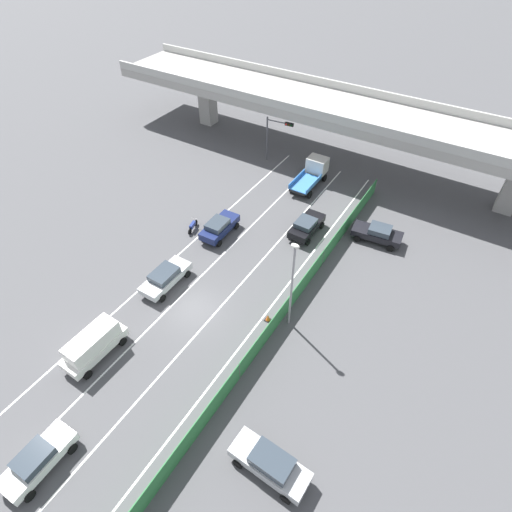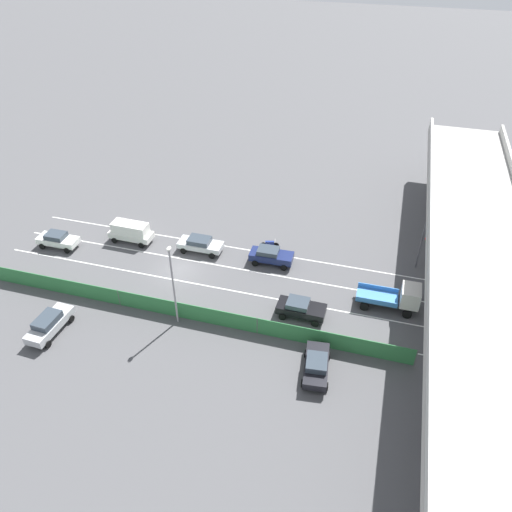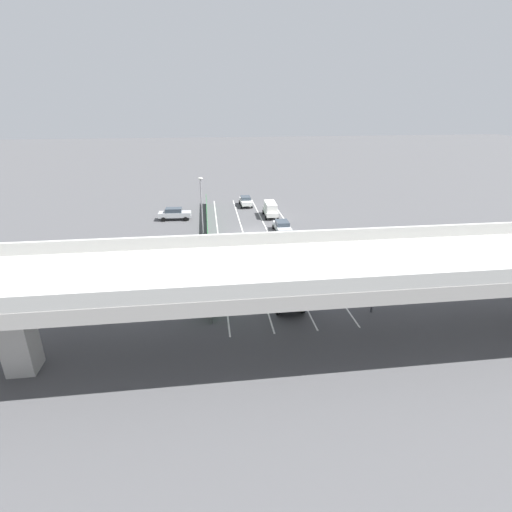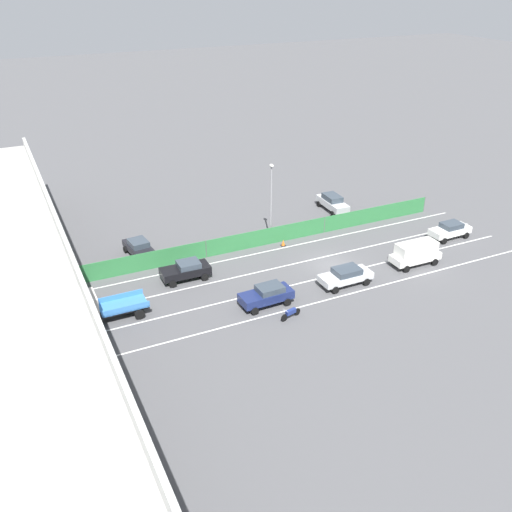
{
  "view_description": "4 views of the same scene",
  "coord_description": "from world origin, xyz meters",
  "px_view_note": "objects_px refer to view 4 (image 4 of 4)",
  "views": [
    {
      "loc": [
        14.94,
        -14.76,
        24.96
      ],
      "look_at": [
        2.31,
        5.44,
        2.43
      ],
      "focal_mm": 28.74,
      "sensor_mm": 36.0,
      "label": 1
    },
    {
      "loc": [
        35.22,
        17.94,
        30.23
      ],
      "look_at": [
        -2.31,
        7.15,
        1.45
      ],
      "focal_mm": 34.86,
      "sensor_mm": 36.0,
      "label": 2
    },
    {
      "loc": [
        6.22,
        48.99,
        16.2
      ],
      "look_at": [
        1.48,
        12.2,
        1.37
      ],
      "focal_mm": 27.14,
      "sensor_mm": 36.0,
      "label": 3
    },
    {
      "loc": [
        -38.21,
        25.84,
        24.35
      ],
      "look_at": [
        2.21,
        6.57,
        1.35
      ],
      "focal_mm": 39.77,
      "sensor_mm": 36.0,
      "label": 4
    }
  ],
  "objects_px": {
    "parked_sedan_dark": "(139,248)",
    "traffic_light": "(88,322)",
    "car_sedan_black": "(186,270)",
    "car_sedan_white": "(450,230)",
    "car_sedan_navy": "(267,295)",
    "parked_wagon_silver": "(332,202)",
    "street_lamp": "(271,196)",
    "car_sedan_silver": "(346,275)",
    "flatbed_truck_blue": "(98,307)",
    "motorcycle": "(291,313)",
    "car_van_white": "(416,252)",
    "traffic_cone": "(283,243)"
  },
  "relations": [
    {
      "from": "parked_wagon_silver",
      "to": "car_van_white",
      "type": "bearing_deg",
      "value": 179.34
    },
    {
      "from": "car_sedan_black",
      "to": "street_lamp",
      "type": "bearing_deg",
      "value": -69.97
    },
    {
      "from": "car_van_white",
      "to": "parked_wagon_silver",
      "type": "height_order",
      "value": "car_van_white"
    },
    {
      "from": "parked_sedan_dark",
      "to": "motorcycle",
      "type": "bearing_deg",
      "value": -153.17
    },
    {
      "from": "parked_wagon_silver",
      "to": "street_lamp",
      "type": "bearing_deg",
      "value": 112.93
    },
    {
      "from": "flatbed_truck_blue",
      "to": "car_van_white",
      "type": "bearing_deg",
      "value": -96.27
    },
    {
      "from": "car_sedan_black",
      "to": "flatbed_truck_blue",
      "type": "height_order",
      "value": "flatbed_truck_blue"
    },
    {
      "from": "motorcycle",
      "to": "street_lamp",
      "type": "distance_m",
      "value": 14.51
    },
    {
      "from": "car_sedan_silver",
      "to": "flatbed_truck_blue",
      "type": "height_order",
      "value": "flatbed_truck_blue"
    },
    {
      "from": "car_sedan_black",
      "to": "traffic_light",
      "type": "height_order",
      "value": "traffic_light"
    },
    {
      "from": "flatbed_truck_blue",
      "to": "motorcycle",
      "type": "xyz_separation_m",
      "value": [
        -5.97,
        -13.42,
        -0.83
      ]
    },
    {
      "from": "flatbed_truck_blue",
      "to": "parked_sedan_dark",
      "type": "bearing_deg",
      "value": -31.3
    },
    {
      "from": "car_sedan_silver",
      "to": "flatbed_truck_blue",
      "type": "xyz_separation_m",
      "value": [
        3.39,
        20.16,
        0.4
      ]
    },
    {
      "from": "car_sedan_black",
      "to": "flatbed_truck_blue",
      "type": "bearing_deg",
      "value": 112.33
    },
    {
      "from": "car_sedan_navy",
      "to": "parked_sedan_dark",
      "type": "distance_m",
      "value": 14.52
    },
    {
      "from": "car_sedan_black",
      "to": "street_lamp",
      "type": "distance_m",
      "value": 11.38
    },
    {
      "from": "street_lamp",
      "to": "traffic_cone",
      "type": "relative_size",
      "value": 12.77
    },
    {
      "from": "car_van_white",
      "to": "traffic_light",
      "type": "bearing_deg",
      "value": 94.99
    },
    {
      "from": "parked_sedan_dark",
      "to": "street_lamp",
      "type": "distance_m",
      "value": 13.35
    },
    {
      "from": "car_sedan_white",
      "to": "motorcycle",
      "type": "xyz_separation_m",
      "value": [
        -5.95,
        21.34,
        -0.44
      ]
    },
    {
      "from": "car_van_white",
      "to": "car_sedan_silver",
      "type": "relative_size",
      "value": 1.01
    },
    {
      "from": "car_van_white",
      "to": "car_sedan_black",
      "type": "height_order",
      "value": "car_van_white"
    },
    {
      "from": "car_sedan_white",
      "to": "parked_sedan_dark",
      "type": "relative_size",
      "value": 0.93
    },
    {
      "from": "car_van_white",
      "to": "car_sedan_navy",
      "type": "bearing_deg",
      "value": 91.29
    },
    {
      "from": "car_sedan_white",
      "to": "car_sedan_navy",
      "type": "distance_m",
      "value": 22.39
    },
    {
      "from": "flatbed_truck_blue",
      "to": "traffic_light",
      "type": "relative_size",
      "value": 1.03
    },
    {
      "from": "car_sedan_black",
      "to": "traffic_light",
      "type": "relative_size",
      "value": 0.81
    },
    {
      "from": "car_van_white",
      "to": "traffic_light",
      "type": "xyz_separation_m",
      "value": [
        -2.57,
        29.39,
        2.48
      ]
    },
    {
      "from": "car_sedan_white",
      "to": "traffic_cone",
      "type": "bearing_deg",
      "value": 70.55
    },
    {
      "from": "car_sedan_white",
      "to": "car_van_white",
      "type": "bearing_deg",
      "value": 113.84
    },
    {
      "from": "car_van_white",
      "to": "flatbed_truck_blue",
      "type": "distance_m",
      "value": 28.04
    },
    {
      "from": "flatbed_truck_blue",
      "to": "parked_sedan_dark",
      "type": "height_order",
      "value": "flatbed_truck_blue"
    },
    {
      "from": "car_sedan_black",
      "to": "motorcycle",
      "type": "height_order",
      "value": "car_sedan_black"
    },
    {
      "from": "car_sedan_silver",
      "to": "motorcycle",
      "type": "xyz_separation_m",
      "value": [
        -2.58,
        6.73,
        -0.42
      ]
    },
    {
      "from": "motorcycle",
      "to": "traffic_light",
      "type": "height_order",
      "value": "traffic_light"
    },
    {
      "from": "car_sedan_white",
      "to": "traffic_light",
      "type": "height_order",
      "value": "traffic_light"
    },
    {
      "from": "car_sedan_black",
      "to": "parked_sedan_dark",
      "type": "distance_m",
      "value": 6.48
    },
    {
      "from": "parked_wagon_silver",
      "to": "traffic_light",
      "type": "distance_m",
      "value": 34.1
    },
    {
      "from": "motorcycle",
      "to": "parked_sedan_dark",
      "type": "relative_size",
      "value": 0.41
    },
    {
      "from": "parked_wagon_silver",
      "to": "parked_sedan_dark",
      "type": "height_order",
      "value": "parked_wagon_silver"
    },
    {
      "from": "parked_sedan_dark",
      "to": "traffic_light",
      "type": "xyz_separation_m",
      "value": [
        -14.97,
        7.2,
        2.84
      ]
    },
    {
      "from": "parked_wagon_silver",
      "to": "flatbed_truck_blue",
      "type": "bearing_deg",
      "value": 111.72
    },
    {
      "from": "traffic_light",
      "to": "flatbed_truck_blue",
      "type": "bearing_deg",
      "value": -15.08
    },
    {
      "from": "car_van_white",
      "to": "car_sedan_black",
      "type": "distance_m",
      "value": 20.71
    },
    {
      "from": "car_sedan_navy",
      "to": "parked_wagon_silver",
      "type": "distance_m",
      "value": 21.2
    },
    {
      "from": "car_van_white",
      "to": "car_sedan_silver",
      "type": "xyz_separation_m",
      "value": [
        -0.33,
        7.71,
        -0.36
      ]
    },
    {
      "from": "flatbed_truck_blue",
      "to": "traffic_cone",
      "type": "distance_m",
      "value": 19.74
    },
    {
      "from": "car_sedan_silver",
      "to": "parked_wagon_silver",
      "type": "height_order",
      "value": "parked_wagon_silver"
    },
    {
      "from": "car_sedan_white",
      "to": "parked_sedan_dark",
      "type": "xyz_separation_m",
      "value": [
        9.36,
        29.09,
        -0.02
      ]
    },
    {
      "from": "car_van_white",
      "to": "parked_wagon_silver",
      "type": "distance_m",
      "value": 14.23
    }
  ]
}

